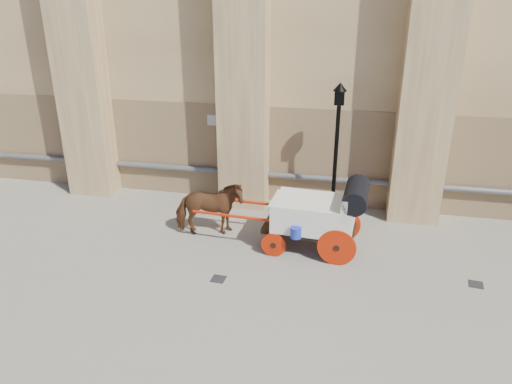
# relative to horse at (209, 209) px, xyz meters

# --- Properties ---
(ground) EXTENTS (90.00, 90.00, 0.00)m
(ground) POSITION_rel_horse_xyz_m (1.46, -1.40, -0.77)
(ground) COLOR slate
(ground) RESTS_ON ground
(horse) EXTENTS (1.98, 1.29, 1.54)m
(horse) POSITION_rel_horse_xyz_m (0.00, 0.00, 0.00)
(horse) COLOR brown
(horse) RESTS_ON ground
(carriage) EXTENTS (4.44, 1.60, 1.91)m
(carriage) POSITION_rel_horse_xyz_m (2.96, -0.21, 0.26)
(carriage) COLOR black
(carriage) RESTS_ON ground
(street_lamp) EXTENTS (0.37, 0.37, 3.95)m
(street_lamp) POSITION_rel_horse_xyz_m (3.19, 1.66, 1.35)
(street_lamp) COLOR black
(street_lamp) RESTS_ON ground
(drain_grate_near) EXTENTS (0.34, 0.34, 0.01)m
(drain_grate_near) POSITION_rel_horse_xyz_m (0.81, -2.09, -0.76)
(drain_grate_near) COLOR black
(drain_grate_near) RESTS_ON ground
(drain_grate_far) EXTENTS (0.36, 0.36, 0.01)m
(drain_grate_far) POSITION_rel_horse_xyz_m (6.65, -1.13, -0.76)
(drain_grate_far) COLOR black
(drain_grate_far) RESTS_ON ground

